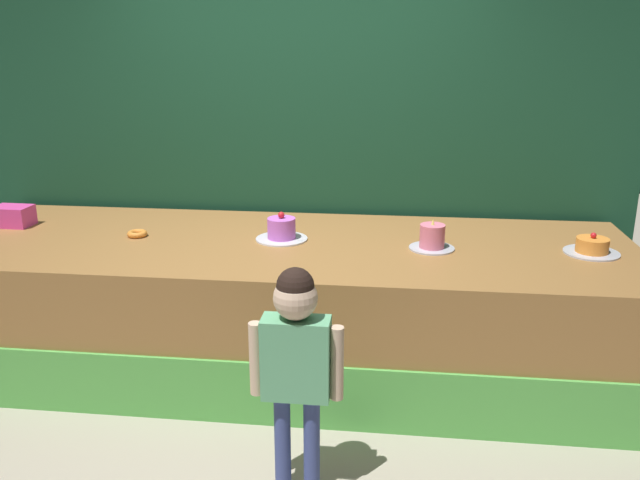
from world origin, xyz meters
TOP-DOWN VIEW (x-y plane):
  - ground_plane at (0.00, 0.00)m, footprint 12.00×12.00m
  - stage_platform at (0.00, 0.69)m, footprint 4.21×1.40m
  - curtain_backdrop at (0.00, 1.48)m, footprint 4.56×0.08m
  - child_figure at (0.28, -0.49)m, footprint 0.41×0.19m
  - pink_box at (-1.79, 0.83)m, footprint 0.24×0.18m
  - donut at (-0.89, 0.69)m, footprint 0.12×0.12m
  - cake_left at (0.00, 0.73)m, footprint 0.31×0.31m
  - cake_center at (0.89, 0.65)m, footprint 0.26×0.26m
  - cake_right at (1.79, 0.67)m, footprint 0.31×0.31m

SIDE VIEW (x-z plane):
  - ground_plane at x=0.00m, z-range 0.00..0.00m
  - stage_platform at x=0.00m, z-range 0.00..0.81m
  - child_figure at x=0.28m, z-range 0.16..1.22m
  - donut at x=-0.89m, z-range 0.81..0.84m
  - cake_right at x=1.79m, z-range 0.78..0.91m
  - cake_left at x=0.00m, z-range 0.78..0.95m
  - cake_center at x=0.89m, z-range 0.78..0.96m
  - pink_box at x=-1.79m, z-range 0.81..0.94m
  - curtain_backdrop at x=0.00m, z-range 0.00..3.10m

